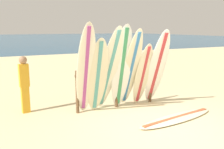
% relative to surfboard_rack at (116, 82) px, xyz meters
% --- Properties ---
extents(ground_plane, '(120.00, 120.00, 0.00)m').
position_rel_surfboard_rack_xyz_m(ground_plane, '(0.28, -2.13, -0.76)').
color(ground_plane, beige).
extents(ocean_water, '(120.00, 80.00, 0.01)m').
position_rel_surfboard_rack_xyz_m(ocean_water, '(0.28, 55.87, -0.76)').
color(ocean_water, navy).
rests_on(ocean_water, ground).
extents(surfboard_rack, '(2.54, 0.09, 1.20)m').
position_rel_surfboard_rack_xyz_m(surfboard_rack, '(0.00, 0.00, 0.00)').
color(surfboard_rack, brown).
rests_on(surfboard_rack, ground).
extents(surfboard_leaning_far_left, '(0.63, 1.11, 2.51)m').
position_rel_surfboard_rack_xyz_m(surfboard_leaning_far_left, '(-1.09, -0.38, 0.49)').
color(surfboard_leaning_far_left, silver).
rests_on(surfboard_leaning_far_left, ground).
extents(surfboard_leaning_left, '(0.64, 0.92, 2.12)m').
position_rel_surfboard_rack_xyz_m(surfboard_leaning_left, '(-0.76, -0.36, 0.30)').
color(surfboard_leaning_left, beige).
rests_on(surfboard_leaning_left, ground).
extents(surfboard_leaning_center_left, '(0.63, 1.24, 2.42)m').
position_rel_surfboard_rack_xyz_m(surfboard_leaning_center_left, '(-0.39, -0.30, 0.45)').
color(surfboard_leaning_center_left, silver).
rests_on(surfboard_leaning_center_left, ground).
extents(surfboard_leaning_center, '(0.63, 0.77, 2.47)m').
position_rel_surfboard_rack_xyz_m(surfboard_leaning_center, '(0.03, -0.27, 0.47)').
color(surfboard_leaning_center, white).
rests_on(surfboard_leaning_center, ground).
extents(surfboard_leaning_center_right, '(0.57, 1.15, 2.36)m').
position_rel_surfboard_rack_xyz_m(surfboard_leaning_center_right, '(0.34, -0.25, 0.42)').
color(surfboard_leaning_center_right, beige).
rests_on(surfboard_leaning_center_right, ground).
extents(surfboard_leaning_right, '(0.50, 0.73, 1.93)m').
position_rel_surfboard_rack_xyz_m(surfboard_leaning_right, '(0.74, -0.25, 0.20)').
color(surfboard_leaning_right, beige).
rests_on(surfboard_leaning_right, ground).
extents(surfboard_leaning_far_right, '(0.69, 1.12, 2.33)m').
position_rel_surfboard_rack_xyz_m(surfboard_leaning_far_right, '(1.18, -0.37, 0.40)').
color(surfboard_leaning_far_right, white).
rests_on(surfboard_leaning_far_right, ground).
extents(surfboard_lying_on_sand, '(2.59, 0.90, 0.08)m').
position_rel_surfboard_rack_xyz_m(surfboard_lying_on_sand, '(0.95, -1.62, -0.73)').
color(surfboard_lying_on_sand, beige).
rests_on(surfboard_lying_on_sand, ground).
extents(beachgoer_standing, '(0.27, 0.22, 1.60)m').
position_rel_surfboard_rack_xyz_m(beachgoer_standing, '(-2.51, 0.68, 0.12)').
color(beachgoer_standing, gold).
rests_on(beachgoer_standing, ground).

